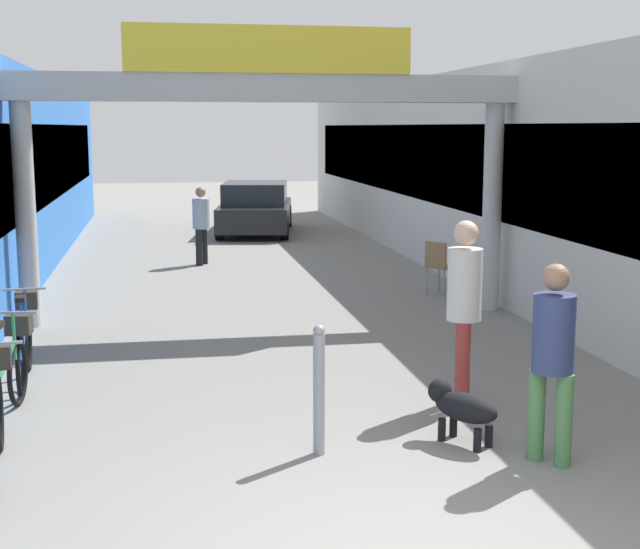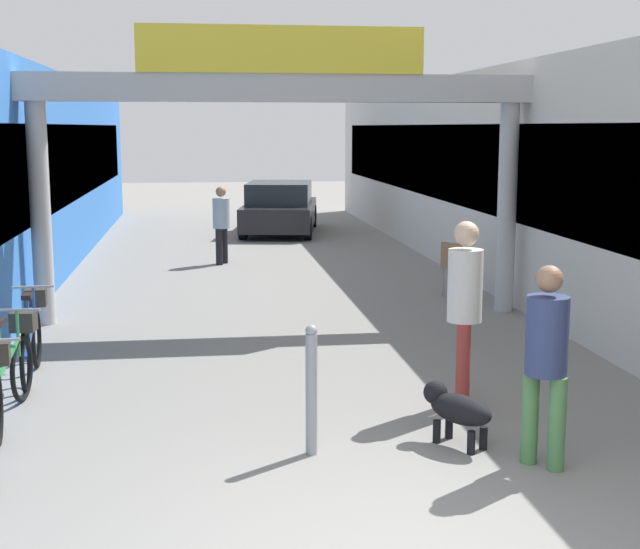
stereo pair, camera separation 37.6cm
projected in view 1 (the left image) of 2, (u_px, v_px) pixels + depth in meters
The scene contains 11 objects.
storefront_right at pixel (516, 174), 16.80m from camera, with size 3.00×26.00×3.72m.
arcade_sign_gateway at pixel (269, 114), 12.47m from camera, with size 7.40×0.47×4.11m.
pedestrian_with_dog at pixel (553, 351), 7.21m from camera, with size 0.48×0.48×1.67m.
pedestrian_companion at pixel (464, 299), 8.74m from camera, with size 0.42×0.42×1.85m.
pedestrian_carrying_crate at pixel (201, 221), 17.78m from camera, with size 0.46×0.46×1.57m.
dog_on_leash at pixel (461, 406), 7.78m from camera, with size 0.61×0.73×0.53m.
bicycle_green_third at pixel (7, 374), 8.42m from camera, with size 0.46×1.69×0.98m.
bicycle_blue_farthest at pixel (25, 341), 9.69m from camera, with size 0.46×1.69×0.98m.
bollard_post_metal at pixel (319, 389), 7.47m from camera, with size 0.10×0.10×1.12m.
cafe_chair_wood_nearer at pixel (439, 263), 14.59m from camera, with size 0.56×0.56×0.89m.
parked_car_black at pixel (256, 209), 23.14m from camera, with size 2.40×4.24×1.33m.
Camera 1 is at (-1.54, -4.96, 2.74)m, focal length 50.00 mm.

